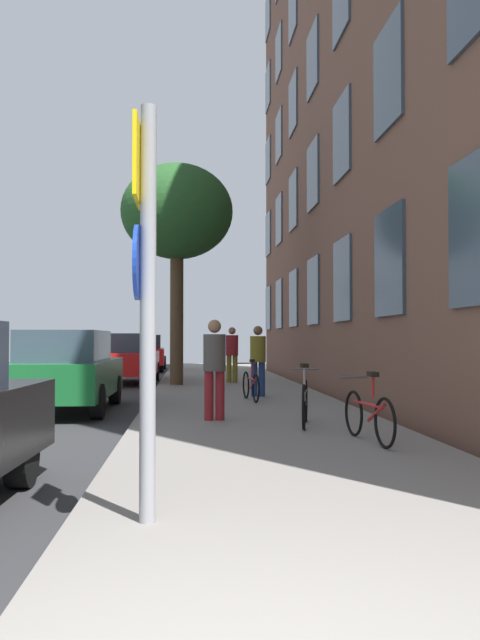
% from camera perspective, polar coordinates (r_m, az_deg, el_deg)
% --- Properties ---
extents(ground_plane, '(41.80, 41.80, 0.00)m').
position_cam_1_polar(ground_plane, '(17.47, -12.06, -6.39)').
color(ground_plane, '#332D28').
extents(road_asphalt, '(7.00, 38.00, 0.01)m').
position_cam_1_polar(road_asphalt, '(17.87, -18.79, -6.22)').
color(road_asphalt, '#2D2D30').
rests_on(road_asphalt, ground).
extents(sidewalk, '(4.20, 38.00, 0.12)m').
position_cam_1_polar(sidewalk, '(17.35, -0.46, -6.26)').
color(sidewalk, gray).
rests_on(sidewalk, ground).
extents(building_facade, '(0.56, 27.00, 17.53)m').
position_cam_1_polar(building_facade, '(18.67, 8.22, 21.48)').
color(building_facade, brown).
rests_on(building_facade, ground).
extents(sign_post, '(0.16, 0.60, 3.10)m').
position_cam_1_polar(sign_post, '(4.99, -8.19, 3.43)').
color(sign_post, gray).
rests_on(sign_post, sidewalk).
extents(traffic_light, '(0.43, 0.24, 3.95)m').
position_cam_1_polar(traffic_light, '(28.17, -5.27, 1.14)').
color(traffic_light, black).
rests_on(traffic_light, sidewalk).
extents(tree_near, '(3.30, 3.30, 6.50)m').
position_cam_1_polar(tree_near, '(19.90, -5.43, 9.08)').
color(tree_near, '#4C3823').
rests_on(tree_near, sidewalk).
extents(bicycle_0, '(0.42, 1.69, 0.92)m').
position_cam_1_polar(bicycle_0, '(8.90, 10.99, -7.98)').
color(bicycle_0, black).
rests_on(bicycle_0, sidewalk).
extents(bicycle_1, '(0.50, 1.62, 0.97)m').
position_cam_1_polar(bicycle_1, '(10.42, 5.59, -6.96)').
color(bicycle_1, black).
rests_on(bicycle_1, sidewalk).
extents(bicycle_2, '(0.42, 1.63, 0.90)m').
position_cam_1_polar(bicycle_2, '(14.49, 0.94, -5.56)').
color(bicycle_2, black).
rests_on(bicycle_2, sidewalk).
extents(pedestrian_0, '(0.41, 0.41, 1.67)m').
position_cam_1_polar(pedestrian_0, '(11.03, -2.20, -3.68)').
color(pedestrian_0, maroon).
rests_on(pedestrian_0, sidewalk).
extents(pedestrian_1, '(0.42, 0.42, 1.65)m').
position_cam_1_polar(pedestrian_1, '(15.53, 1.55, -3.12)').
color(pedestrian_1, navy).
rests_on(pedestrian_1, sidewalk).
extents(pedestrian_2, '(0.53, 0.53, 1.70)m').
position_cam_1_polar(pedestrian_2, '(20.49, -0.69, -2.66)').
color(pedestrian_2, olive).
rests_on(pedestrian_2, sidewalk).
extents(car_1, '(1.81, 4.41, 1.62)m').
position_cam_1_polar(car_1, '(13.76, -14.65, -4.17)').
color(car_1, '#19662D').
rests_on(car_1, road_asphalt).
extents(car_2, '(1.81, 4.37, 1.62)m').
position_cam_1_polar(car_2, '(21.96, -9.50, -3.22)').
color(car_2, red).
rests_on(car_2, road_asphalt).
extents(car_3, '(2.01, 4.55, 1.62)m').
position_cam_1_polar(car_3, '(30.27, -8.30, -2.77)').
color(car_3, red).
rests_on(car_3, road_asphalt).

